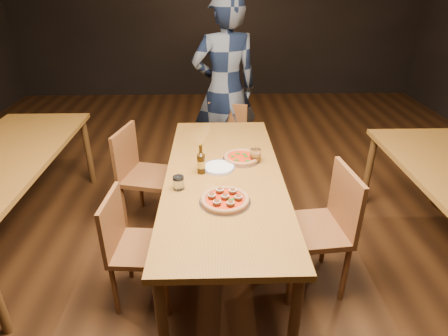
{
  "coord_description": "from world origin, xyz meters",
  "views": [
    {
      "loc": [
        -0.06,
        -2.28,
        1.98
      ],
      "look_at": [
        0.0,
        -0.05,
        0.82
      ],
      "focal_mm": 30.0,
      "sensor_mm": 36.0,
      "label": 1
    }
  ],
  "objects_px": {
    "water_glass": "(179,183)",
    "diner": "(225,90)",
    "table_left": "(0,166)",
    "amber_glass": "(255,155)",
    "chair_main_sw": "(149,176)",
    "pizza_margherita": "(241,158)",
    "chair_main_nw": "(143,247)",
    "chair_end": "(222,147)",
    "table_main": "(224,183)",
    "beer_bottle": "(201,163)",
    "plate_stack": "(219,168)",
    "chair_main_e": "(312,229)",
    "pizza_meatball": "(225,199)"
  },
  "relations": [
    {
      "from": "water_glass",
      "to": "diner",
      "type": "distance_m",
      "value": 1.71
    },
    {
      "from": "amber_glass",
      "to": "water_glass",
      "type": "bearing_deg",
      "value": -144.61
    },
    {
      "from": "chair_main_sw",
      "to": "chair_main_e",
      "type": "bearing_deg",
      "value": -110.28
    },
    {
      "from": "water_glass",
      "to": "diner",
      "type": "bearing_deg",
      "value": 78.27
    },
    {
      "from": "water_glass",
      "to": "chair_end",
      "type": "bearing_deg",
      "value": 77.08
    },
    {
      "from": "beer_bottle",
      "to": "diner",
      "type": "xyz_separation_m",
      "value": [
        0.21,
        1.46,
        0.1
      ]
    },
    {
      "from": "chair_main_e",
      "to": "beer_bottle",
      "type": "relative_size",
      "value": 4.5
    },
    {
      "from": "chair_main_sw",
      "to": "diner",
      "type": "distance_m",
      "value": 1.25
    },
    {
      "from": "table_main",
      "to": "chair_main_sw",
      "type": "xyz_separation_m",
      "value": [
        -0.62,
        0.54,
        -0.23
      ]
    },
    {
      "from": "chair_main_sw",
      "to": "beer_bottle",
      "type": "xyz_separation_m",
      "value": [
        0.47,
        -0.52,
        0.38
      ]
    },
    {
      "from": "pizza_margherita",
      "to": "diner",
      "type": "relative_size",
      "value": 0.15
    },
    {
      "from": "table_main",
      "to": "plate_stack",
      "type": "bearing_deg",
      "value": 116.15
    },
    {
      "from": "chair_main_sw",
      "to": "chair_main_e",
      "type": "xyz_separation_m",
      "value": [
        1.21,
        -0.81,
        0.01
      ]
    },
    {
      "from": "table_left",
      "to": "chair_end",
      "type": "xyz_separation_m",
      "value": [
        1.72,
        0.86,
        -0.25
      ]
    },
    {
      "from": "plate_stack",
      "to": "water_glass",
      "type": "height_order",
      "value": "water_glass"
    },
    {
      "from": "pizza_meatball",
      "to": "water_glass",
      "type": "xyz_separation_m",
      "value": [
        -0.29,
        0.17,
        0.02
      ]
    },
    {
      "from": "table_left",
      "to": "amber_glass",
      "type": "distance_m",
      "value": 1.94
    },
    {
      "from": "pizza_meatball",
      "to": "chair_main_e",
      "type": "bearing_deg",
      "value": 9.84
    },
    {
      "from": "chair_main_nw",
      "to": "chair_end",
      "type": "distance_m",
      "value": 1.62
    },
    {
      "from": "table_left",
      "to": "chair_main_nw",
      "type": "distance_m",
      "value": 1.37
    },
    {
      "from": "chair_end",
      "to": "beer_bottle",
      "type": "xyz_separation_m",
      "value": [
        -0.17,
        -1.14,
        0.39
      ]
    },
    {
      "from": "chair_main_e",
      "to": "water_glass",
      "type": "bearing_deg",
      "value": -100.27
    },
    {
      "from": "amber_glass",
      "to": "diner",
      "type": "distance_m",
      "value": 1.31
    },
    {
      "from": "table_left",
      "to": "chair_main_e",
      "type": "height_order",
      "value": "chair_main_e"
    },
    {
      "from": "table_left",
      "to": "chair_main_sw",
      "type": "distance_m",
      "value": 1.13
    },
    {
      "from": "plate_stack",
      "to": "amber_glass",
      "type": "height_order",
      "value": "amber_glass"
    },
    {
      "from": "table_main",
      "to": "chair_end",
      "type": "distance_m",
      "value": 1.19
    },
    {
      "from": "beer_bottle",
      "to": "chair_end",
      "type": "bearing_deg",
      "value": 81.44
    },
    {
      "from": "amber_glass",
      "to": "pizza_meatball",
      "type": "bearing_deg",
      "value": -113.6
    },
    {
      "from": "table_main",
      "to": "chair_main_e",
      "type": "relative_size",
      "value": 2.16
    },
    {
      "from": "water_glass",
      "to": "diner",
      "type": "relative_size",
      "value": 0.05
    },
    {
      "from": "plate_stack",
      "to": "pizza_meatball",
      "type": "bearing_deg",
      "value": -85.89
    },
    {
      "from": "beer_bottle",
      "to": "diner",
      "type": "relative_size",
      "value": 0.11
    },
    {
      "from": "chair_end",
      "to": "amber_glass",
      "type": "bearing_deg",
      "value": -59.27
    },
    {
      "from": "chair_end",
      "to": "diner",
      "type": "distance_m",
      "value": 0.59
    },
    {
      "from": "plate_stack",
      "to": "amber_glass",
      "type": "bearing_deg",
      "value": 22.24
    },
    {
      "from": "water_glass",
      "to": "plate_stack",
      "type": "bearing_deg",
      "value": 45.67
    },
    {
      "from": "chair_main_sw",
      "to": "beer_bottle",
      "type": "relative_size",
      "value": 4.36
    },
    {
      "from": "table_main",
      "to": "pizza_meatball",
      "type": "height_order",
      "value": "pizza_meatball"
    },
    {
      "from": "chair_main_sw",
      "to": "pizza_margherita",
      "type": "distance_m",
      "value": 0.89
    },
    {
      "from": "chair_main_nw",
      "to": "chair_end",
      "type": "height_order",
      "value": "chair_end"
    },
    {
      "from": "table_main",
      "to": "chair_main_sw",
      "type": "height_order",
      "value": "chair_main_sw"
    },
    {
      "from": "chair_main_sw",
      "to": "water_glass",
      "type": "bearing_deg",
      "value": -142.56
    },
    {
      "from": "chair_end",
      "to": "beer_bottle",
      "type": "bearing_deg",
      "value": -80.44
    },
    {
      "from": "amber_glass",
      "to": "beer_bottle",
      "type": "bearing_deg",
      "value": -157.48
    },
    {
      "from": "water_glass",
      "to": "amber_glass",
      "type": "xyz_separation_m",
      "value": [
        0.53,
        0.38,
        0.01
      ]
    },
    {
      "from": "pizza_margherita",
      "to": "chair_end",
      "type": "bearing_deg",
      "value": 97.22
    },
    {
      "from": "chair_main_nw",
      "to": "chair_main_e",
      "type": "bearing_deg",
      "value": -80.99
    },
    {
      "from": "table_left",
      "to": "diner",
      "type": "height_order",
      "value": "diner"
    },
    {
      "from": "table_left",
      "to": "water_glass",
      "type": "height_order",
      "value": "water_glass"
    }
  ]
}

